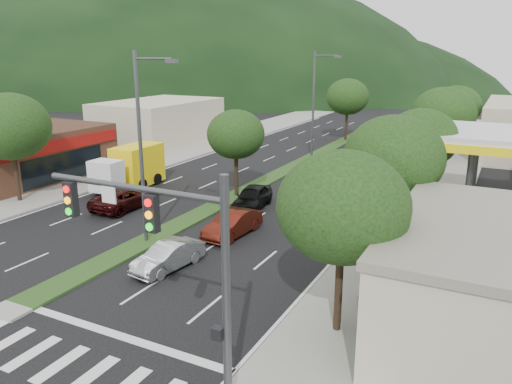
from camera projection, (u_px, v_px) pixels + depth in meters
The scene contains 27 objects.
ground at pixel (19, 307), 20.09m from camera, with size 160.00×160.00×0.00m, color black.
sidewalk_right at pixel (434, 193), 36.07m from camera, with size 5.00×90.00×0.15m, color gray.
sidewalk_left at pixel (153, 160), 47.20m from camera, with size 6.00×90.00×0.15m, color gray.
median at pixel (291, 167), 44.10m from camera, with size 1.60×56.00×0.12m, color #1C3C16.
traffic_signal at pixel (175, 252), 13.57m from camera, with size 6.12×0.40×7.00m.
shop_left at pixel (20, 153), 40.47m from camera, with size 10.15×12.00×4.00m.
bldg_left_far at pixel (159, 121), 56.93m from camera, with size 9.00×14.00×4.60m, color #BEB197.
hill_far at pixel (153, 86), 149.38m from camera, with size 176.00×132.00×82.00m, color black.
tree_r_a at pixel (343, 207), 16.98m from camera, with size 4.60×4.60×6.63m.
tree_r_b at pixel (394, 158), 23.79m from camera, with size 4.80×4.80×6.94m.
tree_r_c at pixel (421, 139), 30.73m from camera, with size 4.40×4.40×6.48m.
tree_r_d at pixel (443, 114), 39.19m from camera, with size 5.00×5.00×7.17m.
tree_r_e at pixel (457, 106), 47.85m from camera, with size 4.60×4.60×6.71m.
tree_med_near at pixel (236, 134), 34.34m from camera, with size 4.00×4.00×6.02m.
tree_med_far at pixel (348, 97), 56.49m from camera, with size 4.80×4.80×6.94m.
tree_l_a at pixel (10, 127), 32.72m from camera, with size 5.20×5.20×7.25m.
streetlight_near at pixel (143, 140), 25.35m from camera, with size 2.60×0.25×10.00m.
streetlight_mid at pixel (315, 100), 46.81m from camera, with size 2.60×0.25×10.00m.
sedan_silver at pixel (168, 256), 23.47m from camera, with size 1.36×3.89×1.28m, color #B3B5BB.
suv_maroon at pixel (124, 198), 32.60m from camera, with size 2.26×4.90×1.36m, color black.
car_queue_a at pixel (252, 197), 32.62m from camera, with size 1.76×4.37×1.49m, color black.
car_queue_b at pixel (321, 185), 35.61m from camera, with size 2.13×5.24×1.52m, color #56575C.
car_queue_c at pixel (233, 224), 27.75m from camera, with size 1.47×4.23×1.39m, color #4B150C.
car_queue_d at pixel (386, 177), 38.43m from camera, with size 2.06×4.46×1.24m, color black.
box_truck at pixel (131, 169), 37.34m from camera, with size 2.71×6.41×3.11m.
motorhome at pixel (409, 138), 49.40m from camera, with size 2.79×8.34×3.18m.
a_frame_sign at pixel (365, 304), 18.90m from camera, with size 0.56×0.64×1.21m.
Camera 1 is at (16.71, -11.79, 9.91)m, focal length 35.00 mm.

